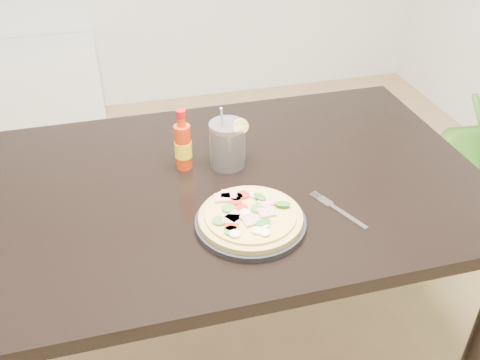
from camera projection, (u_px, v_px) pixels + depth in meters
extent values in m
cube|color=black|center=(229.00, 186.00, 1.48)|extent=(1.40, 0.90, 0.04)
cylinder|color=black|center=(26.00, 238.00, 1.87)|extent=(0.06, 0.06, 0.71)
cylinder|color=black|center=(362.00, 184.00, 2.14)|extent=(0.06, 0.06, 0.71)
cylinder|color=black|center=(250.00, 223.00, 1.30)|extent=(0.27, 0.27, 0.02)
cylinder|color=tan|center=(251.00, 218.00, 1.30)|extent=(0.25, 0.25, 0.01)
cylinder|color=#DABC5E|center=(251.00, 215.00, 1.29)|extent=(0.22, 0.22, 0.01)
cube|color=#D5858C|center=(235.00, 217.00, 1.27)|extent=(0.05, 0.05, 0.01)
cube|color=#D5858C|center=(267.00, 203.00, 1.32)|extent=(0.05, 0.05, 0.01)
cube|color=#D5858C|center=(267.00, 213.00, 1.28)|extent=(0.04, 0.04, 0.01)
cube|color=#D5858C|center=(252.00, 221.00, 1.26)|extent=(0.04, 0.04, 0.01)
cube|color=#D5858C|center=(229.00, 195.00, 1.34)|extent=(0.05, 0.05, 0.01)
cube|color=#D5858C|center=(223.00, 198.00, 1.33)|extent=(0.04, 0.04, 0.01)
cube|color=#D5858C|center=(231.00, 219.00, 1.26)|extent=(0.05, 0.05, 0.01)
cylinder|color=red|center=(243.00, 195.00, 1.34)|extent=(0.03, 0.03, 0.01)
cylinder|color=red|center=(242.00, 209.00, 1.30)|extent=(0.03, 0.03, 0.01)
cylinder|color=red|center=(236.00, 201.00, 1.32)|extent=(0.03, 0.03, 0.01)
cylinder|color=red|center=(231.00, 227.00, 1.24)|extent=(0.03, 0.03, 0.01)
cylinder|color=#3E802A|center=(258.00, 209.00, 1.30)|extent=(0.03, 0.03, 0.01)
cylinder|color=#3E802A|center=(229.00, 208.00, 1.30)|extent=(0.03, 0.03, 0.01)
cylinder|color=#3E802A|center=(236.00, 197.00, 1.34)|extent=(0.03, 0.03, 0.01)
cylinder|color=#3E802A|center=(231.00, 231.00, 1.23)|extent=(0.03, 0.03, 0.01)
cylinder|color=#3E802A|center=(219.00, 221.00, 1.26)|extent=(0.03, 0.03, 0.01)
ellipsoid|color=white|center=(264.00, 225.00, 1.25)|extent=(0.03, 0.03, 0.01)
ellipsoid|color=white|center=(265.00, 232.00, 1.22)|extent=(0.03, 0.03, 0.01)
ellipsoid|color=white|center=(255.00, 195.00, 1.34)|extent=(0.03, 0.03, 0.01)
ellipsoid|color=white|center=(245.00, 213.00, 1.28)|extent=(0.03, 0.03, 0.01)
ellipsoid|color=white|center=(257.00, 230.00, 1.23)|extent=(0.03, 0.03, 0.01)
ellipsoid|color=white|center=(235.00, 234.00, 1.22)|extent=(0.03, 0.03, 0.01)
ellipsoid|color=#22731B|center=(260.00, 196.00, 1.33)|extent=(0.04, 0.05, 0.00)
ellipsoid|color=#22731B|center=(283.00, 204.00, 1.30)|extent=(0.05, 0.03, 0.00)
ellipsoid|color=#22731B|center=(263.00, 222.00, 1.24)|extent=(0.04, 0.03, 0.00)
cylinder|color=red|center=(183.00, 147.00, 1.48)|extent=(0.06, 0.06, 0.13)
cylinder|color=yellow|center=(183.00, 149.00, 1.49)|extent=(0.05, 0.05, 0.05)
cylinder|color=red|center=(181.00, 121.00, 1.44)|extent=(0.02, 0.02, 0.03)
cylinder|color=red|center=(181.00, 113.00, 1.43)|extent=(0.03, 0.03, 0.02)
cylinder|color=black|center=(228.00, 147.00, 1.50)|extent=(0.09, 0.09, 0.12)
cylinder|color=silver|center=(227.00, 145.00, 1.50)|extent=(0.10, 0.10, 0.13)
cylinder|color=#F2E059|center=(241.00, 126.00, 1.45)|extent=(0.04, 0.01, 0.04)
cylinder|color=#B2B2B7|center=(223.00, 131.00, 1.48)|extent=(0.03, 0.06, 0.17)
cube|color=silver|center=(348.00, 217.00, 1.33)|extent=(0.06, 0.12, 0.00)
cube|color=silver|center=(325.00, 201.00, 1.38)|extent=(0.04, 0.05, 0.00)
cube|color=silver|center=(314.00, 197.00, 1.40)|extent=(0.02, 0.03, 0.00)
cube|color=silver|center=(315.00, 196.00, 1.40)|extent=(0.02, 0.03, 0.00)
cube|color=silver|center=(317.00, 195.00, 1.41)|extent=(0.02, 0.03, 0.00)
cube|color=silver|center=(318.00, 194.00, 1.41)|extent=(0.02, 0.03, 0.00)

